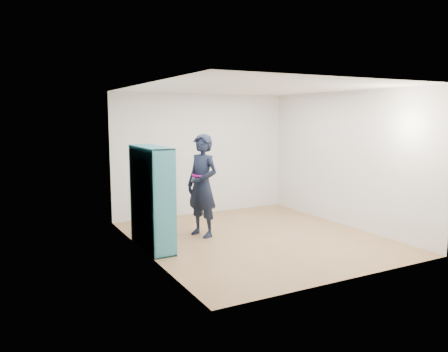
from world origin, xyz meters
TOP-DOWN VIEW (x-y plane):
  - floor at (0.00, 0.00)m, footprint 4.50×4.50m
  - ceiling at (0.00, 0.00)m, footprint 4.50×4.50m
  - wall_left at (-2.00, 0.00)m, footprint 0.02×4.50m
  - wall_right at (2.00, 0.00)m, footprint 0.02×4.50m
  - wall_back at (0.00, 2.25)m, footprint 4.00×0.02m
  - wall_front at (0.00, -2.25)m, footprint 4.00×0.02m
  - bookshelf at (-1.84, 0.29)m, footprint 0.36×1.24m
  - person at (-0.79, 0.56)m, footprint 0.64×0.77m
  - smartphone at (-0.95, 0.59)m, footprint 0.06×0.09m

SIDE VIEW (x-z plane):
  - floor at x=0.00m, z-range 0.00..0.00m
  - bookshelf at x=-1.84m, z-range -0.03..1.63m
  - person at x=-0.79m, z-range 0.00..1.82m
  - smartphone at x=-0.95m, z-range 0.97..1.09m
  - wall_left at x=-2.00m, z-range 0.00..2.60m
  - wall_right at x=2.00m, z-range 0.00..2.60m
  - wall_back at x=0.00m, z-range 0.00..2.60m
  - wall_front at x=0.00m, z-range 0.00..2.60m
  - ceiling at x=0.00m, z-range 2.60..2.60m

